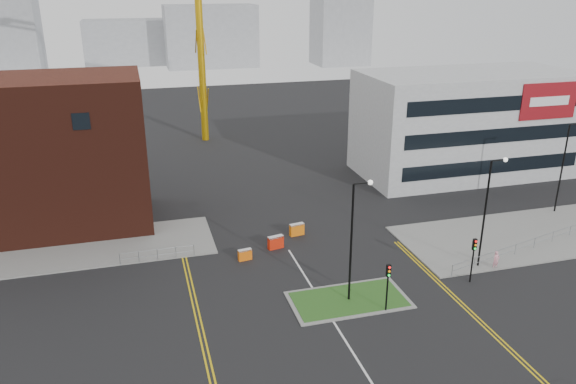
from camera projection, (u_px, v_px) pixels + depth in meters
name	position (u px, v px, depth m)	size (l,w,h in m)	color
ground	(367.00, 375.00, 33.06)	(200.00, 200.00, 0.00)	black
pavement_left	(48.00, 252.00, 47.84)	(28.00, 8.00, 0.12)	slate
pavement_right	(529.00, 235.00, 51.20)	(24.00, 10.00, 0.12)	slate
island_kerb	(349.00, 300.00, 40.76)	(8.60, 4.60, 0.08)	slate
grass_island	(349.00, 300.00, 40.75)	(8.00, 4.00, 0.12)	#24501A
brick_building	(8.00, 159.00, 50.10)	(24.20, 10.07, 14.24)	#401810
office_block	(466.00, 123.00, 66.31)	(25.00, 12.20, 12.00)	#A6A8AA
streetlamp_island	(355.00, 232.00, 38.92)	(1.46, 0.36, 9.18)	black
streetlamp_right_near	(488.00, 205.00, 43.75)	(1.46, 0.36, 9.18)	black
streetlamp_right_far	(565.00, 161.00, 54.48)	(1.46, 0.36, 9.18)	black
traffic_light_island	(388.00, 279.00, 38.55)	(0.28, 0.33, 3.65)	black
traffic_light_right	(474.00, 252.00, 42.37)	(0.28, 0.33, 3.65)	black
railing_left	(157.00, 253.00, 46.25)	(6.05, 0.05, 1.10)	gray
railing_right	(535.00, 241.00, 48.31)	(19.05, 5.05, 1.10)	gray
centre_line	(354.00, 354.00, 34.86)	(0.15, 30.00, 0.01)	silver
yellow_left_a	(194.00, 308.00, 39.81)	(0.12, 24.00, 0.01)	gold
yellow_left_b	(198.00, 307.00, 39.88)	(0.12, 24.00, 0.01)	gold
yellow_right_a	(455.00, 300.00, 40.86)	(0.12, 20.00, 0.01)	gold
yellow_right_b	(459.00, 299.00, 40.93)	(0.12, 20.00, 0.01)	gold
skyline_b	(211.00, 36.00, 149.94)	(24.00, 12.00, 16.00)	gray
skyline_c	(341.00, 12.00, 152.13)	(14.00, 12.00, 28.00)	gray
skyline_d	(141.00, 42.00, 155.13)	(30.00, 12.00, 12.00)	gray
pedestrian	(496.00, 260.00, 45.00)	(0.56, 0.37, 1.55)	pink
barrier_left	(276.00, 242.00, 48.50)	(1.44, 0.74, 1.16)	red
barrier_mid	(245.00, 254.00, 46.51)	(1.18, 0.54, 0.96)	orange
barrier_right	(297.00, 229.00, 51.03)	(1.39, 0.66, 1.13)	orange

